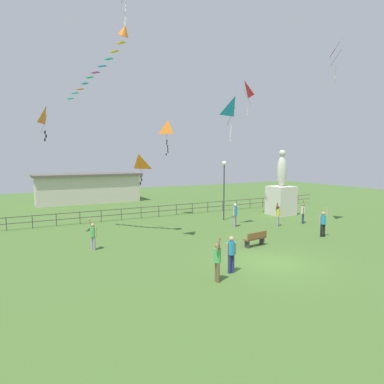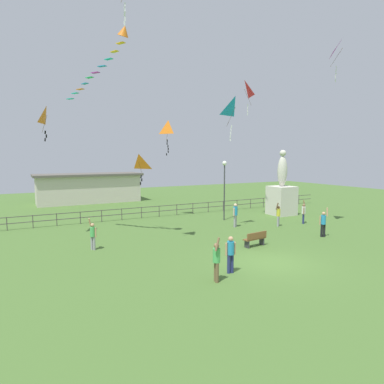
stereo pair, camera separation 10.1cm
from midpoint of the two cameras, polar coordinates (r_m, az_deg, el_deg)
ground_plane at (r=16.87m, az=13.33°, el=-11.72°), size 80.00×80.00×0.00m
statue_monument at (r=30.18m, az=15.02°, el=-0.57°), size 1.99×1.99×5.70m
lamppost at (r=26.60m, az=5.45°, el=2.47°), size 0.36×0.36×4.78m
park_bench at (r=19.40m, az=10.74°, el=-7.87°), size 1.54×0.59×0.85m
person_0 at (r=22.78m, az=21.54°, el=-4.84°), size 0.44×0.38×1.91m
person_1 at (r=24.30m, az=7.31°, el=-3.69°), size 0.48×0.32×1.74m
person_2 at (r=19.06m, az=-16.86°, el=-6.99°), size 0.38×0.44×1.76m
person_3 at (r=13.79m, az=4.18°, el=-11.45°), size 0.35×0.50×1.92m
person_4 at (r=14.85m, az=6.59°, el=-10.23°), size 0.50×0.31×1.65m
person_5 at (r=25.14m, az=14.50°, el=-3.75°), size 0.48×0.31×1.78m
person_6 at (r=26.73m, az=18.50°, el=-3.28°), size 0.44×0.39×1.80m
kite_0 at (r=22.05m, az=-23.88°, el=11.92°), size 0.71×1.10×2.09m
kite_1 at (r=27.47m, az=-4.29°, el=10.82°), size 0.83×1.04×2.84m
kite_2 at (r=22.67m, az=7.30°, el=14.17°), size 1.24×1.22×2.85m
kite_3 at (r=27.11m, az=8.86°, el=17.01°), size 1.05×1.32×2.62m
kite_4 at (r=25.82m, az=24.32°, el=21.51°), size 1.34×1.36×2.76m
kite_5 at (r=22.06m, az=-9.31°, el=5.03°), size 0.89×1.23×2.02m
streamer_kite at (r=20.18m, az=-12.63°, el=24.48°), size 2.91×5.01×3.48m
waterfront_railing at (r=28.35m, az=-6.18°, el=-3.03°), size 36.05×0.06×0.95m
pavilion_building at (r=38.77m, az=-17.54°, el=0.69°), size 11.47×4.13×3.24m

